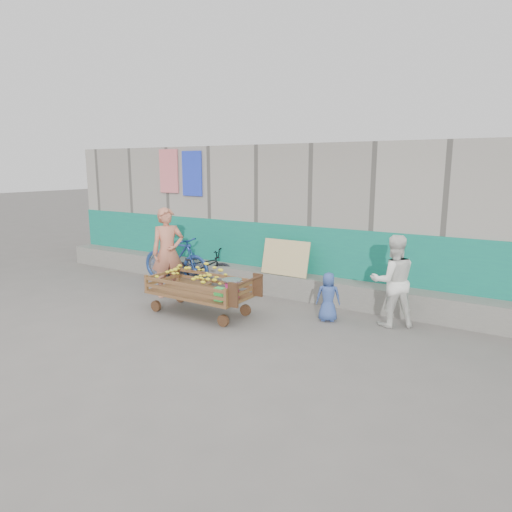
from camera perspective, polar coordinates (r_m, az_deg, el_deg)
The scene contains 9 objects.
ground at distance 7.55m, azimuth -6.61°, elevation -8.77°, with size 80.00×80.00×0.00m, color #605C58.
building_wall at distance 10.61m, azimuth 7.04°, elevation 5.15°, with size 12.00×3.50×3.00m.
banana_cart at distance 8.06m, azimuth -7.28°, elevation -3.27°, with size 1.96×0.90×0.84m.
bench at distance 9.54m, azimuth -8.24°, elevation -3.49°, with size 0.92×0.28×0.23m.
vendor_man at distance 9.19m, azimuth -10.95°, elevation 0.44°, with size 0.65×0.42×1.77m, color #B96C52.
woman at distance 7.68m, azimuth 16.75°, elevation -2.99°, with size 0.73×0.57×1.50m, color white.
child at distance 7.75m, azimuth 9.02°, elevation -5.07°, with size 0.41×0.26×0.83m, color #324B8D.
bicycle_dark at distance 10.01m, azimuth -7.03°, elevation -1.38°, with size 0.54×1.54×0.81m, color black.
bicycle_blue at distance 10.25m, azimuth -10.03°, elevation -0.40°, with size 0.51×1.79×1.08m, color navy.
Camera 1 is at (4.47, -5.51, 2.57)m, focal length 32.00 mm.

